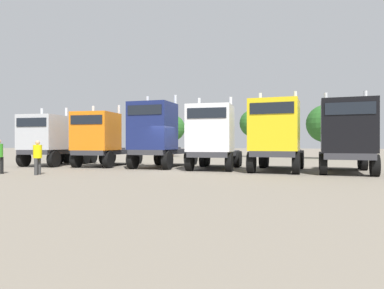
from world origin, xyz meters
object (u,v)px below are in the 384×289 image
(semi_truck_orange, at_px, (101,139))
(semi_truck_yellow, at_px, (276,135))
(semi_truck_silver, at_px, (50,140))
(semi_truck_navy, at_px, (157,135))
(visitor_in_hivis, at_px, (38,155))
(semi_truck_black, at_px, (346,136))
(semi_truck_white, at_px, (213,137))

(semi_truck_orange, xyz_separation_m, semi_truck_yellow, (11.25, -0.47, 0.14))
(semi_truck_silver, relative_size, semi_truck_navy, 1.01)
(visitor_in_hivis, bearing_deg, semi_truck_black, 9.74)
(semi_truck_yellow, distance_m, semi_truck_black, 3.45)
(semi_truck_white, bearing_deg, semi_truck_black, 82.65)
(semi_truck_white, height_order, semi_truck_yellow, semi_truck_yellow)
(semi_truck_yellow, bearing_deg, visitor_in_hivis, -61.43)
(semi_truck_navy, relative_size, semi_truck_white, 1.06)
(semi_truck_yellow, distance_m, visitor_in_hivis, 12.10)
(semi_truck_orange, relative_size, semi_truck_black, 1.01)
(semi_truck_white, bearing_deg, semi_truck_navy, -100.02)
(semi_truck_navy, height_order, semi_truck_white, semi_truck_navy)
(semi_truck_silver, distance_m, semi_truck_yellow, 15.00)
(semi_truck_yellow, bearing_deg, semi_truck_white, -93.27)
(semi_truck_yellow, height_order, visitor_in_hivis, semi_truck_yellow)
(semi_truck_yellow, relative_size, visitor_in_hivis, 3.78)
(semi_truck_black, xyz_separation_m, visitor_in_hivis, (-14.09, -5.68, -0.93))
(semi_truck_yellow, xyz_separation_m, visitor_in_hivis, (-10.64, -5.67, -1.00))
(semi_truck_black, bearing_deg, semi_truck_yellow, -89.48)
(visitor_in_hivis, bearing_deg, semi_truck_silver, 115.29)
(semi_truck_silver, height_order, semi_truck_navy, semi_truck_navy)
(semi_truck_orange, height_order, semi_truck_black, semi_truck_black)
(semi_truck_orange, bearing_deg, semi_truck_navy, 84.26)
(semi_truck_navy, bearing_deg, semi_truck_yellow, 83.71)
(semi_truck_silver, xyz_separation_m, visitor_in_hivis, (4.36, -5.67, -0.78))
(semi_truck_orange, distance_m, semi_truck_yellow, 11.26)
(semi_truck_navy, bearing_deg, semi_truck_orange, -91.39)
(semi_truck_silver, distance_m, semi_truck_navy, 7.81)
(semi_truck_silver, relative_size, semi_truck_yellow, 1.04)
(semi_truck_silver, xyz_separation_m, semi_truck_white, (11.42, 0.23, 0.14))
(semi_truck_navy, relative_size, semi_truck_yellow, 1.03)
(semi_truck_white, bearing_deg, visitor_in_hivis, -55.61)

